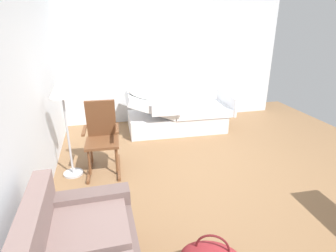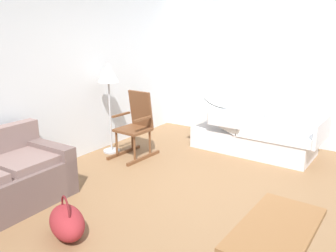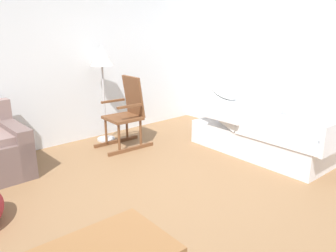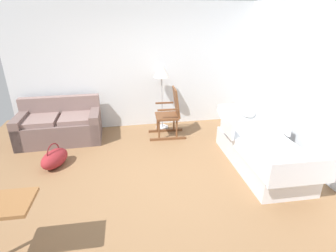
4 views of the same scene
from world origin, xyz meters
The scene contains 7 objects.
ground_plane centered at (0.00, 0.00, 0.00)m, with size 6.47×6.47×0.00m, color olive.
back_wall centered at (0.00, 2.38, 1.35)m, with size 5.38×0.10×2.70m, color silver.
side_wall centered at (2.64, 0.00, 1.35)m, with size 0.10×4.87×2.70m, color silver.
hospital_bed centered at (1.85, 0.10, 0.30)m, with size 1.06×2.14×0.94m.
rocking_chair centered at (0.59, 1.60, 0.50)m, with size 0.78×0.53×1.05m.
floor_lamp centered at (0.48, 2.06, 1.23)m, with size 0.34×0.34×1.48m.
duffel_bag centered at (-1.59, 0.73, 0.15)m, with size 0.53×0.64×0.43m.
Camera 2 is at (-3.51, -1.74, 1.95)m, focal length 36.40 mm.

